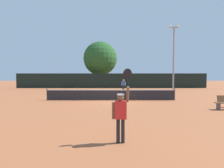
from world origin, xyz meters
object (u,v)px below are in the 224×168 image
(light_pole, at_px, (174,55))
(large_tree, at_px, (100,59))
(player_serving, at_px, (121,111))
(spare_racket, at_px, (223,107))
(tennis_ball, at_px, (101,104))
(player_receiving, at_px, (123,84))
(parked_car_near, at_px, (96,82))

(light_pole, distance_m, large_tree, 17.14)
(player_serving, height_order, spare_racket, player_serving)
(tennis_ball, relative_size, light_pole, 0.01)
(spare_racket, distance_m, large_tree, 25.89)
(player_receiving, relative_size, light_pole, 0.20)
(spare_racket, bearing_deg, light_pole, 92.39)
(large_tree, xyz_separation_m, parked_car_near, (-1.02, 1.87, -4.78))
(light_pole, bearing_deg, spare_racket, -87.61)
(tennis_ball, distance_m, spare_racket, 8.64)
(player_receiving, height_order, light_pole, light_pole)
(player_serving, height_order, parked_car_near, player_serving)
(player_serving, bearing_deg, tennis_ball, 98.50)
(large_tree, bearing_deg, parked_car_near, 118.76)
(player_receiving, bearing_deg, light_pole, 147.34)
(light_pole, distance_m, parked_car_near, 19.63)
(parked_car_near, bearing_deg, tennis_ball, -77.38)
(player_serving, bearing_deg, large_tree, 95.01)
(spare_racket, bearing_deg, large_tree, 113.36)
(parked_car_near, bearing_deg, light_pole, -49.61)
(tennis_ball, xyz_separation_m, spare_racket, (8.57, -1.13, -0.01))
(tennis_ball, relative_size, spare_racket, 0.13)
(spare_racket, bearing_deg, player_receiving, 115.60)
(large_tree, bearing_deg, player_receiving, -69.48)
(large_tree, bearing_deg, spare_racket, -66.64)
(parked_car_near, bearing_deg, player_serving, -76.75)
(player_serving, relative_size, light_pole, 0.30)
(parked_car_near, bearing_deg, large_tree, -54.54)
(player_receiving, bearing_deg, large_tree, -69.48)
(light_pole, bearing_deg, parked_car_near, 123.69)
(tennis_ball, height_order, spare_racket, tennis_ball)
(player_serving, height_order, tennis_ball, player_serving)
(player_serving, relative_size, player_receiving, 1.50)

